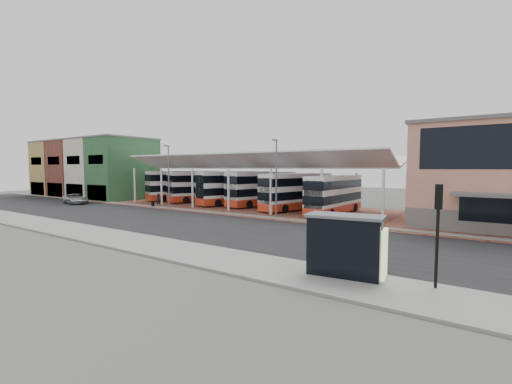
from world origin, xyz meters
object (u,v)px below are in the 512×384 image
bus_3 (262,189)px  pedestrian (159,200)px  silver_car (75,199)px  bus_shelter (350,239)px  bus_1 (204,187)px  traffic_signal_west (438,219)px  bus_2 (236,188)px  bus_5 (334,195)px  bus_0 (183,185)px  bus_4 (297,192)px

bus_3 → pedestrian: bus_3 is taller
silver_car → bus_shelter: (44.54, -11.03, 1.20)m
bus_1 → traffic_signal_west: bearing=-12.2°
bus_2 → bus_5: 15.24m
bus_0 → silver_car: bearing=-104.2°
bus_5 → bus_shelter: bearing=-64.2°
bus_2 → bus_4: 10.00m
bus_1 → bus_2: 6.67m
bus_5 → traffic_signal_west: 24.27m
bus_0 → traffic_signal_west: bus_0 is taller
bus_1 → silver_car: bus_1 is taller
bus_5 → bus_shelter: (9.12, -21.47, -0.26)m
bus_1 → bus_5: bearing=15.7°
bus_2 → bus_3: size_ratio=1.00×
bus_2 → silver_car: bus_2 is taller
bus_0 → bus_shelter: bus_0 is taller
bus_0 → traffic_signal_west: (39.10, -23.00, 0.68)m
bus_shelter → bus_4: bearing=115.5°
bus_0 → bus_shelter: (35.64, -23.72, -0.46)m
bus_2 → silver_car: bearing=-129.8°
bus_5 → traffic_signal_west: bearing=-56.0°
bus_4 → silver_car: bearing=-145.8°
bus_1 → traffic_signal_west: 41.35m
pedestrian → bus_4: bearing=-54.3°
silver_car → traffic_signal_west: traffic_signal_west is taller
bus_1 → bus_5: size_ratio=1.08×
bus_5 → silver_car: bearing=-160.8°
bus_1 → silver_car: size_ratio=2.21×
bus_2 → pedestrian: bus_2 is taller
bus_1 → bus_5: (21.80, -2.23, -0.15)m
bus_3 → silver_car: bearing=-139.8°
bus_2 → pedestrian: (-7.52, -7.36, -1.48)m
bus_2 → traffic_signal_west: (27.74, -22.25, 0.68)m
bus_0 → traffic_signal_west: 45.37m
bus_2 → bus_3: 3.99m
bus_1 → bus_3: bearing=22.3°
bus_4 → bus_5: bus_4 is taller
bus_1 → silver_car: bearing=-115.5°
bus_1 → bus_4: bus_1 is taller
bus_5 → bus_1: bearing=176.9°
traffic_signal_west → bus_1: bearing=136.8°
bus_5 → silver_car: size_ratio=2.06×
bus_3 → bus_5: bearing=0.4°
bus_2 → bus_3: bearing=32.1°
bus_1 → bus_4: (16.61, -1.38, -0.06)m
bus_0 → bus_shelter: 42.82m
bus_3 → bus_shelter: size_ratio=3.08×
bus_shelter → bus_0: bearing=139.2°
bus_3 → traffic_signal_west: bus_3 is taller
bus_1 → bus_shelter: 38.96m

